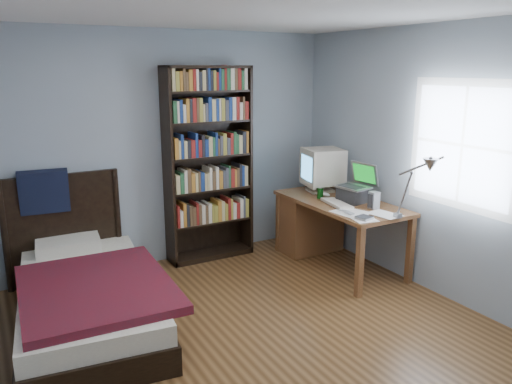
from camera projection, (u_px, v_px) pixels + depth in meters
room at (271, 189)px, 3.61m from camera, size 4.20×4.24×2.50m
desk at (317, 220)px, 5.72m from camera, size 0.75×1.51×0.73m
crt_monitor at (322, 167)px, 5.64m from camera, size 0.52×0.48×0.50m
laptop at (354, 191)px, 5.24m from camera, size 0.37×0.37×0.41m
desk_lamp at (425, 171)px, 4.17m from camera, size 0.25×0.56×0.66m
keyboard at (337, 203)px, 5.14m from camera, size 0.23×0.44×0.04m
speaker at (374, 200)px, 4.99m from camera, size 0.09×0.09×0.17m
soda_can at (320, 193)px, 5.39m from camera, size 0.06×0.06×0.12m
mouse at (326, 195)px, 5.48m from camera, size 0.07×0.12×0.04m
phone_silver at (343, 211)px, 4.89m from camera, size 0.07×0.10×0.02m
phone_grey at (349, 213)px, 4.81m from camera, size 0.05×0.10×0.02m
external_drive at (364, 218)px, 4.64m from camera, size 0.15×0.15×0.03m
bookshelf at (209, 165)px, 5.48m from camera, size 0.96×0.30×2.13m
bed at (85, 291)px, 4.26m from camera, size 1.30×2.24×1.16m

